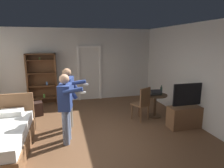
{
  "coord_description": "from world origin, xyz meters",
  "views": [
    {
      "loc": [
        -0.43,
        -4.08,
        2.24
      ],
      "look_at": [
        0.74,
        0.48,
        1.22
      ],
      "focal_mm": 30.86,
      "sensor_mm": 36.0,
      "label": 1
    }
  ],
  "objects_px": {
    "bottle_on_table": "(161,91)",
    "suitcase_small": "(35,109)",
    "wooden_chair": "(142,102)",
    "person_blue_shirt": "(66,104)",
    "bookshelf": "(42,77)",
    "tv_flatscreen": "(189,114)",
    "side_table": "(155,101)",
    "laptop": "(155,93)",
    "suitcase_dark": "(27,111)",
    "person_striped_shirt": "(68,94)"
  },
  "relations": [
    {
      "from": "bottle_on_table",
      "to": "suitcase_small",
      "type": "relative_size",
      "value": 0.62
    },
    {
      "from": "suitcase_small",
      "to": "wooden_chair",
      "type": "bearing_deg",
      "value": -32.55
    },
    {
      "from": "person_blue_shirt",
      "to": "suitcase_small",
      "type": "relative_size",
      "value": 3.3
    },
    {
      "from": "bookshelf",
      "to": "bottle_on_table",
      "type": "relative_size",
      "value": 6.28
    },
    {
      "from": "bottle_on_table",
      "to": "bookshelf",
      "type": "bearing_deg",
      "value": 147.7
    },
    {
      "from": "bookshelf",
      "to": "tv_flatscreen",
      "type": "xyz_separation_m",
      "value": [
        3.97,
        -3.1,
        -0.64
      ]
    },
    {
      "from": "bottle_on_table",
      "to": "suitcase_small",
      "type": "xyz_separation_m",
      "value": [
        -3.75,
        1.06,
        -0.62
      ]
    },
    {
      "from": "side_table",
      "to": "wooden_chair",
      "type": "xyz_separation_m",
      "value": [
        -0.51,
        -0.19,
        0.07
      ]
    },
    {
      "from": "wooden_chair",
      "to": "suitcase_small",
      "type": "height_order",
      "value": "wooden_chair"
    },
    {
      "from": "bookshelf",
      "to": "suitcase_small",
      "type": "bearing_deg",
      "value": -98.13
    },
    {
      "from": "bottle_on_table",
      "to": "person_blue_shirt",
      "type": "relative_size",
      "value": 0.19
    },
    {
      "from": "laptop",
      "to": "suitcase_small",
      "type": "distance_m",
      "value": 3.76
    },
    {
      "from": "side_table",
      "to": "wooden_chair",
      "type": "relative_size",
      "value": 0.71
    },
    {
      "from": "suitcase_dark",
      "to": "suitcase_small",
      "type": "relative_size",
      "value": 1.19
    },
    {
      "from": "wooden_chair",
      "to": "person_striped_shirt",
      "type": "distance_m",
      "value": 2.12
    },
    {
      "from": "person_striped_shirt",
      "to": "bottle_on_table",
      "type": "bearing_deg",
      "value": 3.65
    },
    {
      "from": "laptop",
      "to": "suitcase_dark",
      "type": "relative_size",
      "value": 0.63
    },
    {
      "from": "person_blue_shirt",
      "to": "bookshelf",
      "type": "bearing_deg",
      "value": 104.06
    },
    {
      "from": "side_table",
      "to": "laptop",
      "type": "height_order",
      "value": "laptop"
    },
    {
      "from": "wooden_chair",
      "to": "person_striped_shirt",
      "type": "xyz_separation_m",
      "value": [
        -2.08,
        -0.06,
        0.4
      ]
    },
    {
      "from": "bookshelf",
      "to": "side_table",
      "type": "height_order",
      "value": "bookshelf"
    },
    {
      "from": "laptop",
      "to": "bottle_on_table",
      "type": "xyz_separation_m",
      "value": [
        0.17,
        -0.04,
        0.07
      ]
    },
    {
      "from": "laptop",
      "to": "suitcase_dark",
      "type": "distance_m",
      "value": 3.97
    },
    {
      "from": "bookshelf",
      "to": "person_blue_shirt",
      "type": "bearing_deg",
      "value": -75.94
    },
    {
      "from": "laptop",
      "to": "person_striped_shirt",
      "type": "height_order",
      "value": "person_striped_shirt"
    },
    {
      "from": "wooden_chair",
      "to": "laptop",
      "type": "bearing_deg",
      "value": 17.6
    },
    {
      "from": "bookshelf",
      "to": "bottle_on_table",
      "type": "xyz_separation_m",
      "value": [
        3.58,
        -2.26,
        -0.18
      ]
    },
    {
      "from": "laptop",
      "to": "bottle_on_table",
      "type": "relative_size",
      "value": 1.21
    },
    {
      "from": "suitcase_dark",
      "to": "side_table",
      "type": "bearing_deg",
      "value": -18.3
    },
    {
      "from": "bottle_on_table",
      "to": "person_striped_shirt",
      "type": "relative_size",
      "value": 0.18
    },
    {
      "from": "bottle_on_table",
      "to": "person_blue_shirt",
      "type": "xyz_separation_m",
      "value": [
        -2.8,
        -0.85,
        0.08
      ]
    },
    {
      "from": "person_striped_shirt",
      "to": "side_table",
      "type": "bearing_deg",
      "value": 5.61
    },
    {
      "from": "bookshelf",
      "to": "tv_flatscreen",
      "type": "distance_m",
      "value": 5.07
    },
    {
      "from": "wooden_chair",
      "to": "person_striped_shirt",
      "type": "height_order",
      "value": "person_striped_shirt"
    },
    {
      "from": "side_table",
      "to": "laptop",
      "type": "relative_size",
      "value": 1.95
    },
    {
      "from": "bottle_on_table",
      "to": "suitcase_small",
      "type": "bearing_deg",
      "value": 164.15
    },
    {
      "from": "side_table",
      "to": "person_striped_shirt",
      "type": "xyz_separation_m",
      "value": [
        -2.59,
        -0.25,
        0.47
      ]
    },
    {
      "from": "side_table",
      "to": "suitcase_small",
      "type": "height_order",
      "value": "side_table"
    },
    {
      "from": "suitcase_dark",
      "to": "person_striped_shirt",
      "type": "bearing_deg",
      "value": -48.7
    },
    {
      "from": "suitcase_small",
      "to": "person_striped_shirt",
      "type": "bearing_deg",
      "value": -62.21
    },
    {
      "from": "bookshelf",
      "to": "suitcase_dark",
      "type": "xyz_separation_m",
      "value": [
        -0.39,
        -1.21,
        -0.83
      ]
    },
    {
      "from": "tv_flatscreen",
      "to": "wooden_chair",
      "type": "distance_m",
      "value": 1.28
    },
    {
      "from": "bottle_on_table",
      "to": "suitcase_dark",
      "type": "xyz_separation_m",
      "value": [
        -3.97,
        1.05,
        -0.65
      ]
    },
    {
      "from": "tv_flatscreen",
      "to": "bookshelf",
      "type": "bearing_deg",
      "value": 142.02
    },
    {
      "from": "laptop",
      "to": "suitcase_dark",
      "type": "height_order",
      "value": "laptop"
    },
    {
      "from": "person_blue_shirt",
      "to": "suitcase_small",
      "type": "bearing_deg",
      "value": 116.39
    },
    {
      "from": "suitcase_dark",
      "to": "laptop",
      "type": "bearing_deg",
      "value": -19.03
    },
    {
      "from": "bookshelf",
      "to": "wooden_chair",
      "type": "distance_m",
      "value": 3.8
    },
    {
      "from": "side_table",
      "to": "suitcase_dark",
      "type": "relative_size",
      "value": 1.23
    },
    {
      "from": "bookshelf",
      "to": "wooden_chair",
      "type": "xyz_separation_m",
      "value": [
        2.93,
        -2.37,
        -0.46
      ]
    }
  ]
}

